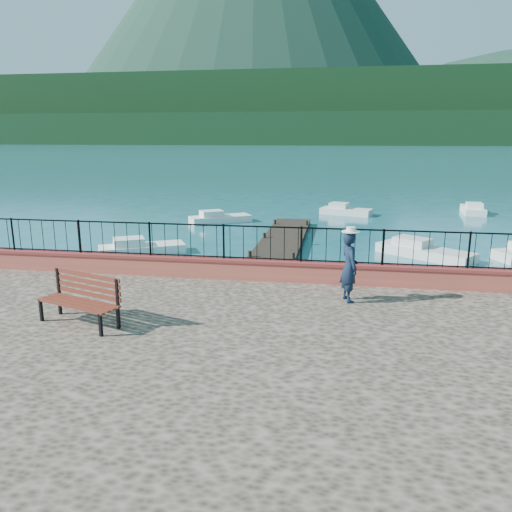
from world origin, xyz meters
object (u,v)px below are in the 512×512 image
(park_bench, at_px, (80,310))
(person, at_px, (349,267))
(boat_4, at_px, (346,209))
(boat_1, at_px, (425,248))
(boat_0, at_px, (142,245))
(boat_3, at_px, (220,216))
(boat_5, at_px, (473,207))

(park_bench, height_order, person, person)
(boat_4, bearing_deg, boat_1, -56.97)
(boat_0, xyz_separation_m, boat_1, (12.45, 1.50, 0.00))
(boat_0, distance_m, boat_3, 8.87)
(boat_3, relative_size, boat_4, 1.10)
(boat_1, relative_size, boat_3, 1.14)
(person, xyz_separation_m, boat_0, (-8.98, 8.72, -1.67))
(person, relative_size, boat_4, 0.52)
(boat_1, relative_size, boat_5, 1.28)
(boat_0, bearing_deg, park_bench, -102.41)
(boat_1, bearing_deg, boat_3, -175.77)
(boat_4, xyz_separation_m, boat_5, (8.62, 2.13, 0.00))
(person, xyz_separation_m, boat_5, (8.77, 24.11, -1.67))
(boat_1, height_order, boat_5, same)
(person, height_order, boat_0, person)
(park_bench, xyz_separation_m, boat_1, (9.21, 12.77, -1.12))
(boat_0, height_order, boat_3, same)
(boat_5, bearing_deg, boat_3, 118.07)
(boat_1, relative_size, boat_4, 1.26)
(park_bench, bearing_deg, person, 43.39)
(boat_1, distance_m, boat_5, 14.87)
(park_bench, bearing_deg, boat_4, 95.91)
(boat_4, distance_m, boat_5, 8.88)
(boat_4, relative_size, boat_5, 1.02)
(boat_5, bearing_deg, person, 165.81)
(boat_0, relative_size, boat_5, 1.13)
(person, relative_size, boat_3, 0.47)
(park_bench, xyz_separation_m, boat_3, (-1.73, 20.01, -1.12))
(park_bench, distance_m, boat_4, 25.26)
(park_bench, height_order, boat_5, park_bench)
(person, relative_size, boat_1, 0.41)
(person, xyz_separation_m, boat_1, (3.47, 10.21, -1.67))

